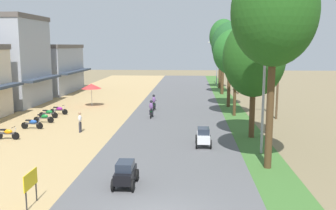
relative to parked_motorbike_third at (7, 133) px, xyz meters
name	(u,v)px	position (x,y,z in m)	size (l,w,h in m)	color
shophouse_mid	(3,61)	(-8.12, 15.72, 4.50)	(9.37, 8.60, 10.10)	#999EA8
shophouse_far	(44,69)	(-8.11, 27.46, 2.90)	(9.72, 11.62, 6.90)	#999EA8
parked_motorbike_third	(7,133)	(0.00, 0.00, 0.00)	(1.80, 0.54, 0.94)	black
parked_motorbike_fourth	(32,123)	(0.35, 3.46, 0.00)	(1.80, 0.54, 0.94)	black
parked_motorbike_fifth	(44,117)	(0.35, 5.88, 0.00)	(1.80, 0.54, 0.94)	black
parked_motorbike_sixth	(49,113)	(-0.07, 8.04, 0.00)	(1.80, 0.54, 0.94)	black
parked_motorbike_seventh	(59,110)	(0.27, 9.84, 0.00)	(1.80, 0.54, 0.94)	black
street_signboard	(31,182)	(6.48, -10.86, 0.55)	(0.06, 1.30, 1.50)	#262628
vendor_umbrella	(91,86)	(2.15, 15.12, 1.75)	(2.20, 2.20, 2.52)	#99999E
pedestrian_on_shoulder	(80,121)	(4.57, 2.57, 0.41)	(0.30, 0.40, 1.62)	#33333D
median_tree_nearest	(274,12)	(17.49, -5.19, 7.94)	(4.53, 4.53, 11.35)	#4C351E
median_tree_second	(254,58)	(17.69, 1.82, 5.34)	(4.49, 4.49, 8.69)	#4C351E
median_tree_third	(236,53)	(17.40, 10.42, 5.56)	(4.35, 4.35, 8.32)	#4C351E
median_tree_fourth	(230,45)	(17.35, 15.70, 6.24)	(3.99, 3.99, 9.25)	#4C351E
median_tree_fifth	(223,37)	(17.53, 26.56, 7.31)	(3.79, 3.79, 10.27)	#4C351E
median_tree_sixth	(220,39)	(17.70, 33.68, 7.28)	(3.34, 3.34, 9.99)	#4C351E
streetlamp_near	(264,83)	(17.67, -2.30, 3.93)	(3.16, 0.20, 7.66)	gray
streetlamp_mid	(217,59)	(17.67, 40.14, 3.83)	(3.16, 0.20, 7.46)	gray
utility_pole_near	(278,72)	(21.16, 9.27, 3.87)	(1.80, 0.20, 8.47)	brown
utility_pole_far	(239,61)	(19.85, 27.27, 4.13)	(1.80, 0.20, 8.99)	brown
car_hatchback_black	(125,173)	(10.08, -8.44, 0.19)	(1.04, 2.00, 1.23)	black
car_hatchback_white	(203,136)	(14.05, -0.91, 0.19)	(1.04, 2.00, 1.23)	silver
motorbike_foreground_rider	(151,109)	(9.50, 8.87, 0.30)	(0.54, 1.80, 1.66)	black
motorbike_ahead_second	(154,103)	(9.34, 12.96, 0.30)	(0.54, 1.80, 1.66)	black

